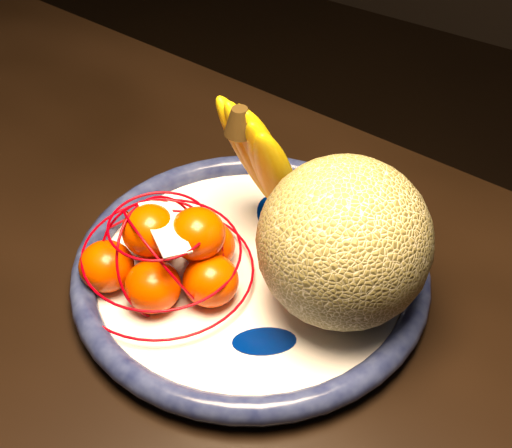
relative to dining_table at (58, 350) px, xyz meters
The scene contains 6 objects.
dining_table is the anchor object (origin of this frame).
fruit_bowl 0.23m from the dining_table, 40.45° to the left, with size 0.36×0.36×0.03m.
cantaloupe 0.34m from the dining_table, 29.98° to the left, with size 0.16×0.16×0.16m, color olive.
banana_bunch 0.30m from the dining_table, 55.03° to the left, with size 0.11×0.11×0.18m.
mandarin_bag 0.18m from the dining_table, 40.19° to the left, with size 0.22×0.22×0.11m.
price_tag 0.21m from the dining_table, 36.57° to the left, with size 0.07×0.03×0.00m, color white.
Camera 1 is at (0.44, -0.22, 1.28)m, focal length 50.00 mm.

